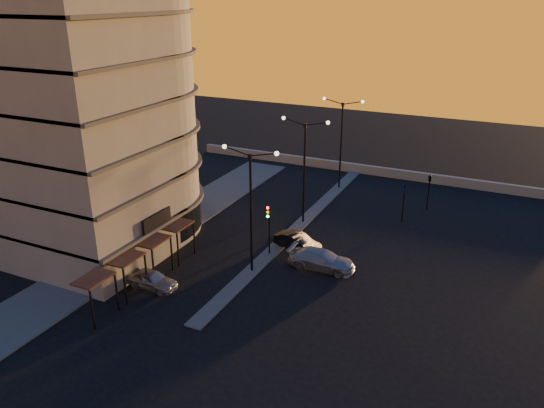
{
  "coord_description": "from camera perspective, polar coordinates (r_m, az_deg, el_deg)",
  "views": [
    {
      "loc": [
        16.28,
        -30.74,
        19.25
      ],
      "look_at": [
        -0.56,
        4.67,
        3.62
      ],
      "focal_mm": 35.0,
      "sensor_mm": 36.0,
      "label": 1
    }
  ],
  "objects": [
    {
      "name": "streetlamp_far",
      "position": [
        55.01,
        7.47,
        7.17
      ],
      "size": [
        4.32,
        0.32,
        9.51
      ],
      "color": "black",
      "rests_on": "ground"
    },
    {
      "name": "car_hatchback",
      "position": [
        38.33,
        -12.84,
        -7.9
      ],
      "size": [
        3.87,
        1.65,
        1.3
      ],
      "primitive_type": "imported",
      "rotation": [
        0.0,
        0.0,
        1.54
      ],
      "color": "#929399",
      "rests_on": "ground"
    },
    {
      "name": "signal_east_a",
      "position": [
        48.69,
        13.96,
        0.22
      ],
      "size": [
        0.13,
        0.16,
        3.6
      ],
      "color": "black",
      "rests_on": "ground"
    },
    {
      "name": "sidewalk_west",
      "position": [
        47.88,
        -11.16,
        -2.33
      ],
      "size": [
        5.0,
        40.0,
        0.12
      ],
      "primitive_type": "cube",
      "color": "#4B4B49",
      "rests_on": "ground"
    },
    {
      "name": "ground",
      "position": [
        39.76,
        -2.18,
        -7.24
      ],
      "size": [
        120.0,
        120.0,
        0.0
      ],
      "primitive_type": "plane",
      "color": "black",
      "rests_on": "ground"
    },
    {
      "name": "building",
      "position": [
        43.79,
        -19.18,
        10.91
      ],
      "size": [
        14.35,
        17.08,
        25.0
      ],
      "color": "slate",
      "rests_on": "ground"
    },
    {
      "name": "parapet",
      "position": [
        61.44,
        10.79,
        3.57
      ],
      "size": [
        44.0,
        0.5,
        1.0
      ],
      "primitive_type": "cube",
      "color": "slate",
      "rests_on": "ground"
    },
    {
      "name": "signal_east_b",
      "position": [
        51.79,
        16.64,
        2.63
      ],
      "size": [
        0.42,
        1.99,
        3.6
      ],
      "color": "black",
      "rests_on": "ground"
    },
    {
      "name": "streetlamp_near",
      "position": [
        37.37,
        -2.3,
        0.28
      ],
      "size": [
        4.32,
        0.32,
        9.51
      ],
      "color": "black",
      "rests_on": "ground"
    },
    {
      "name": "car_wagon",
      "position": [
        39.96,
        5.35,
        -5.98
      ],
      "size": [
        5.1,
        2.21,
        1.46
      ],
      "primitive_type": "imported",
      "rotation": [
        0.0,
        0.0,
        1.6
      ],
      "color": "#94959B",
      "rests_on": "ground"
    },
    {
      "name": "car_sedan",
      "position": [
        42.7,
        2.78,
        -4.1
      ],
      "size": [
        4.26,
        2.39,
        1.33
      ],
      "primitive_type": "imported",
      "rotation": [
        0.0,
        0.0,
        1.31
      ],
      "color": "black",
      "rests_on": "ground"
    },
    {
      "name": "streetlamp_mid",
      "position": [
        45.95,
        3.5,
        4.4
      ],
      "size": [
        4.32,
        0.32,
        9.51
      ],
      "color": "black",
      "rests_on": "ground"
    },
    {
      "name": "median",
      "position": [
        47.89,
        3.35,
        -1.93
      ],
      "size": [
        1.2,
        36.0,
        0.12
      ],
      "primitive_type": "cube",
      "color": "#4B4B49",
      "rests_on": "ground"
    },
    {
      "name": "traffic_light_main",
      "position": [
        40.78,
        -0.37,
        -1.92
      ],
      "size": [
        0.28,
        0.44,
        4.25
      ],
      "color": "black",
      "rests_on": "ground"
    }
  ]
}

